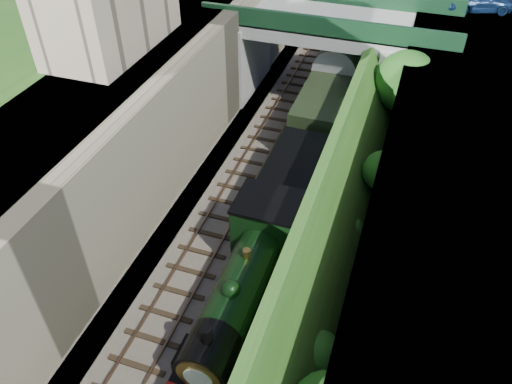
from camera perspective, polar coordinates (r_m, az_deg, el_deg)
trackbed at (r=33.91m, az=5.66°, el=7.31°), size 10.00×90.00×0.20m
retaining_wall at (r=33.67m, az=-3.32°, el=13.84°), size 1.00×90.00×7.00m
street_plateau_left at (r=35.02m, az=-8.83°, el=14.52°), size 6.00×90.00×7.00m
street_plateau_right at (r=32.01m, az=22.87°, el=8.37°), size 8.00×90.00×6.25m
embankment_slope at (r=31.17m, az=14.80°, el=9.02°), size 4.92×90.00×6.56m
track_left at (r=34.24m, az=2.41°, el=8.13°), size 2.50×90.00×0.20m
track_right at (r=33.64m, az=7.67°, el=7.13°), size 2.50×90.00×0.20m
road_bridge at (r=35.35m, az=9.30°, el=15.76°), size 16.00×6.40×7.25m
building_near at (r=28.44m, az=-16.47°, el=19.37°), size 4.00×8.00×4.00m
tree at (r=30.71m, az=16.96°, el=11.81°), size 3.60×3.80×6.60m
car_blue at (r=37.83m, az=24.15°, el=19.37°), size 4.61×2.97×1.46m
locomotive at (r=21.37m, az=-1.17°, el=-10.27°), size 3.10×10.23×3.83m
tender at (r=26.61m, az=4.18°, el=1.01°), size 2.70×6.00×3.05m
coach_front at (r=36.88m, az=9.61°, el=13.29°), size 2.90×18.00×3.70m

